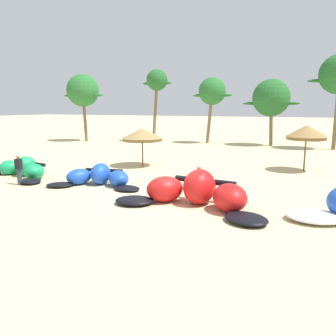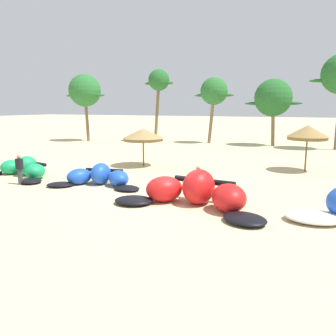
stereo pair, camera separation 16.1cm
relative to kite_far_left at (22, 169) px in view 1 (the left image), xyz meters
The scene contains 12 objects.
ground_plane 9.83m from the kite_far_left, ahead, with size 260.00×260.00×0.00m, color beige.
kite_far_left is the anchor object (origin of this frame).
kite_left 5.54m from the kite_far_left, ahead, with size 5.26×2.99×1.15m.
kite_left_of_center 11.62m from the kite_far_left, ahead, with size 6.90×3.44×1.52m.
beach_umbrella_near_van 8.07m from the kite_far_left, 51.12° to the left, with size 2.92×2.92×2.66m.
beach_umbrella_middle 17.89m from the kite_far_left, 29.39° to the left, with size 2.59×2.59×3.00m.
person_near_kites 11.42m from the kite_far_left, ahead, with size 0.36×0.24×1.62m.
person_by_umbrellas 2.27m from the kite_far_left, 45.75° to the right, with size 0.36×0.24×1.62m.
palm_leftmost 21.91m from the kite_far_left, 117.55° to the left, with size 5.76×3.84×8.00m.
palm_left 22.78m from the kite_far_left, 93.62° to the left, with size 3.73×2.49×8.49m.
palm_left_of_gap 23.89m from the kite_far_left, 77.42° to the left, with size 4.62×3.08×7.44m.
palm_center_left 26.07m from the kite_far_left, 63.35° to the left, with size 5.91×3.94×7.07m.
Camera 1 is at (6.09, -13.54, 4.14)m, focal length 35.41 mm.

